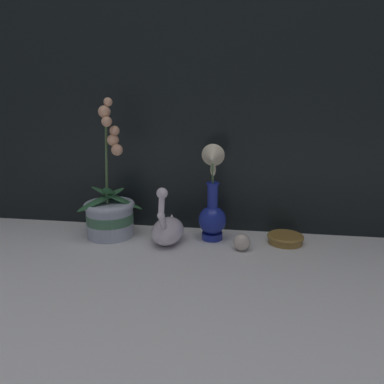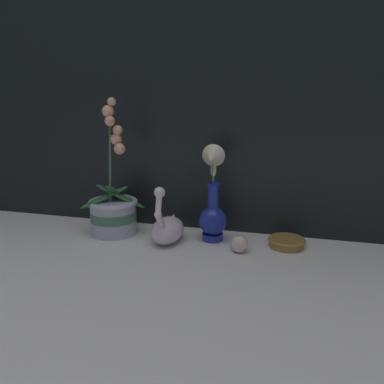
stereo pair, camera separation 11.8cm
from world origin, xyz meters
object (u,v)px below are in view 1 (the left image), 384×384
object	(u,v)px
amber_dish	(285,238)
orchid_potted_plant	(110,211)
swan_figurine	(168,229)
blue_vase	(212,206)
glass_sphere	(242,242)

from	to	relation	value
amber_dish	orchid_potted_plant	bearing A→B (deg)	-177.77
swan_figurine	amber_dish	bearing A→B (deg)	8.29
swan_figurine	amber_dish	world-z (taller)	swan_figurine
swan_figurine	blue_vase	distance (m)	0.16
orchid_potted_plant	amber_dish	distance (m)	0.58
glass_sphere	amber_dish	bearing A→B (deg)	29.84
blue_vase	glass_sphere	size ratio (longest dim) A/B	6.00
amber_dish	glass_sphere	bearing A→B (deg)	-150.16
blue_vase	orchid_potted_plant	bearing A→B (deg)	-177.37
glass_sphere	amber_dish	size ratio (longest dim) A/B	0.46
swan_figurine	orchid_potted_plant	bearing A→B (deg)	171.03
blue_vase	amber_dish	xyz separation A→B (m)	(0.24, 0.01, -0.10)
blue_vase	swan_figurine	bearing A→B (deg)	-160.88
swan_figurine	blue_vase	xyz separation A→B (m)	(0.14, 0.05, 0.07)
swan_figurine	amber_dish	distance (m)	0.38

